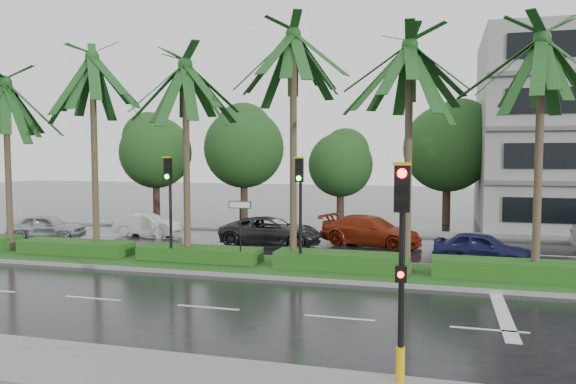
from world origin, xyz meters
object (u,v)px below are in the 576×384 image
(car_red, at_px, (371,231))
(car_blue, at_px, (482,248))
(signal_near, at_px, (401,264))
(signal_median_left, at_px, (169,194))
(car_white, at_px, (147,225))
(car_darkgrey, at_px, (272,231))
(street_sign, at_px, (240,217))
(car_silver, at_px, (47,227))

(car_red, bearing_deg, car_blue, -106.44)
(signal_near, distance_m, signal_median_left, 13.93)
(signal_median_left, height_order, car_white, signal_median_left)
(car_darkgrey, distance_m, car_blue, 10.14)
(signal_near, height_order, car_white, signal_near)
(signal_near, height_order, signal_median_left, signal_median_left)
(car_red, xyz_separation_m, car_blue, (5.08, -3.46, -0.08))
(street_sign, bearing_deg, car_red, 59.16)
(car_silver, bearing_deg, car_darkgrey, -94.37)
(car_white, distance_m, car_red, 12.54)
(car_white, bearing_deg, signal_near, -137.25)
(car_silver, xyz_separation_m, car_red, (17.04, 2.66, 0.06))
(signal_median_left, distance_m, car_red, 10.63)
(street_sign, distance_m, car_darkgrey, 6.10)
(signal_near, distance_m, car_red, 17.38)
(signal_median_left, distance_m, car_silver, 11.07)
(signal_near, xyz_separation_m, car_silver, (-19.73, 14.42, -1.82))
(car_darkgrey, xyz_separation_m, car_red, (4.82, 1.30, 0.03))
(street_sign, xyz_separation_m, car_silver, (-12.73, 4.55, -1.44))
(signal_median_left, bearing_deg, street_sign, 3.47)
(car_blue, bearing_deg, car_darkgrey, 91.39)
(signal_near, relative_size, car_red, 0.84)
(street_sign, height_order, car_blue, street_sign)
(signal_median_left, relative_size, car_blue, 1.11)
(signal_near, xyz_separation_m, car_red, (-2.70, 17.08, -1.75))
(car_white, xyz_separation_m, car_blue, (17.62, -3.47, 0.05))
(street_sign, bearing_deg, car_silver, 160.34)
(signal_median_left, xyz_separation_m, car_red, (7.30, 7.39, -2.25))
(street_sign, xyz_separation_m, car_darkgrey, (-0.52, 5.91, -1.41))
(car_red, bearing_deg, street_sign, 166.96)
(street_sign, relative_size, car_silver, 0.65)
(car_white, bearing_deg, signal_median_left, -143.71)
(signal_near, height_order, street_sign, signal_near)
(car_darkgrey, bearing_deg, car_red, -78.62)
(car_silver, bearing_deg, signal_median_left, -126.67)
(car_silver, bearing_deg, street_sign, -120.40)
(car_white, relative_size, car_red, 0.73)
(car_silver, relative_size, car_white, 1.07)
(signal_near, bearing_deg, car_blue, 80.06)
(car_white, bearing_deg, car_silver, 121.76)
(street_sign, relative_size, car_blue, 0.66)
(signal_near, relative_size, car_white, 1.16)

